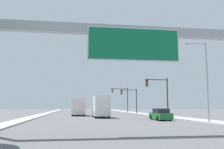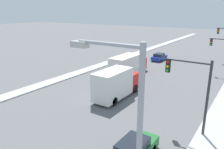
{
  "view_description": "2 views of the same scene",
  "coord_description": "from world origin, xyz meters",
  "px_view_note": "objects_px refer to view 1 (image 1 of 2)",
  "views": [
    {
      "loc": [
        -4.23,
        0.36,
        1.89
      ],
      "look_at": [
        0.0,
        28.6,
        5.47
      ],
      "focal_mm": 40.0,
      "sensor_mm": 36.0,
      "label": 1
    },
    {
      "loc": [
        12.89,
        20.85,
        9.82
      ],
      "look_at": [
        0.31,
        39.51,
        3.19
      ],
      "focal_mm": 35.0,
      "sensor_mm": 36.0,
      "label": 2
    }
  ],
  "objects_px": {
    "traffic_light_far_intersection": "(122,96)",
    "street_lamp_right": "(204,75)",
    "truck_box_primary": "(101,107)",
    "truck_box_secondary": "(78,107)",
    "traffic_light_near_intersection": "(160,91)",
    "traffic_light_mid_block": "(131,97)",
    "car_far_right": "(161,115)",
    "sign_gantry": "(133,45)",
    "car_near_left": "(77,111)"
  },
  "relations": [
    {
      "from": "sign_gantry",
      "to": "car_far_right",
      "type": "distance_m",
      "value": 16.87
    },
    {
      "from": "car_far_right",
      "to": "traffic_light_mid_block",
      "type": "relative_size",
      "value": 0.77
    },
    {
      "from": "car_near_left",
      "to": "traffic_light_mid_block",
      "type": "relative_size",
      "value": 0.72
    },
    {
      "from": "traffic_light_near_intersection",
      "to": "traffic_light_mid_block",
      "type": "xyz_separation_m",
      "value": [
        -0.15,
        20.0,
        -0.21
      ]
    },
    {
      "from": "traffic_light_mid_block",
      "to": "sign_gantry",
      "type": "bearing_deg",
      "value": -102.61
    },
    {
      "from": "sign_gantry",
      "to": "truck_box_primary",
      "type": "distance_m",
      "value": 23.33
    },
    {
      "from": "sign_gantry",
      "to": "traffic_light_near_intersection",
      "type": "relative_size",
      "value": 3.25
    },
    {
      "from": "sign_gantry",
      "to": "truck_box_primary",
      "type": "relative_size",
      "value": 2.88
    },
    {
      "from": "car_far_right",
      "to": "street_lamp_right",
      "type": "height_order",
      "value": "street_lamp_right"
    },
    {
      "from": "street_lamp_right",
      "to": "truck_box_primary",
      "type": "bearing_deg",
      "value": 124.33
    },
    {
      "from": "traffic_light_far_intersection",
      "to": "car_far_right",
      "type": "bearing_deg",
      "value": -92.92
    },
    {
      "from": "truck_box_secondary",
      "to": "traffic_light_near_intersection",
      "type": "xyz_separation_m",
      "value": [
        12.62,
        -11.6,
        2.54
      ]
    },
    {
      "from": "traffic_light_mid_block",
      "to": "street_lamp_right",
      "type": "relative_size",
      "value": 0.65
    },
    {
      "from": "car_far_right",
      "to": "street_lamp_right",
      "type": "bearing_deg",
      "value": -63.57
    },
    {
      "from": "street_lamp_right",
      "to": "car_near_left",
      "type": "bearing_deg",
      "value": 110.48
    },
    {
      "from": "car_near_left",
      "to": "sign_gantry",
      "type": "bearing_deg",
      "value": -85.49
    },
    {
      "from": "traffic_light_far_intersection",
      "to": "traffic_light_near_intersection",
      "type": "bearing_deg",
      "value": -89.44
    },
    {
      "from": "sign_gantry",
      "to": "street_lamp_right",
      "type": "distance_m",
      "value": 12.98
    },
    {
      "from": "truck_box_primary",
      "to": "traffic_light_near_intersection",
      "type": "relative_size",
      "value": 1.13
    },
    {
      "from": "traffic_light_near_intersection",
      "to": "traffic_light_far_intersection",
      "type": "relative_size",
      "value": 0.92
    },
    {
      "from": "truck_box_primary",
      "to": "street_lamp_right",
      "type": "distance_m",
      "value": 18.15
    },
    {
      "from": "car_far_right",
      "to": "truck_box_primary",
      "type": "height_order",
      "value": "truck_box_primary"
    },
    {
      "from": "car_far_right",
      "to": "traffic_light_near_intersection",
      "type": "xyz_separation_m",
      "value": [
        2.12,
        5.8,
        3.45
      ]
    },
    {
      "from": "car_far_right",
      "to": "traffic_light_mid_block",
      "type": "bearing_deg",
      "value": 85.64
    },
    {
      "from": "traffic_light_mid_block",
      "to": "traffic_light_far_intersection",
      "type": "bearing_deg",
      "value": 90.82
    },
    {
      "from": "street_lamp_right",
      "to": "traffic_light_far_intersection",
      "type": "bearing_deg",
      "value": 91.66
    },
    {
      "from": "traffic_light_mid_block",
      "to": "traffic_light_far_intersection",
      "type": "distance_m",
      "value": 10.02
    },
    {
      "from": "truck_box_primary",
      "to": "street_lamp_right",
      "type": "xyz_separation_m",
      "value": [
        10.04,
        -14.7,
        3.57
      ]
    },
    {
      "from": "truck_box_secondary",
      "to": "traffic_light_mid_block",
      "type": "height_order",
      "value": "traffic_light_mid_block"
    },
    {
      "from": "sign_gantry",
      "to": "traffic_light_far_intersection",
      "type": "height_order",
      "value": "sign_gantry"
    },
    {
      "from": "truck_box_primary",
      "to": "street_lamp_right",
      "type": "relative_size",
      "value": 0.79
    },
    {
      "from": "truck_box_primary",
      "to": "truck_box_secondary",
      "type": "height_order",
      "value": "truck_box_primary"
    },
    {
      "from": "car_near_left",
      "to": "traffic_light_far_intersection",
      "type": "bearing_deg",
      "value": 24.68
    },
    {
      "from": "car_far_right",
      "to": "truck_box_primary",
      "type": "relative_size",
      "value": 0.64
    },
    {
      "from": "truck_box_secondary",
      "to": "street_lamp_right",
      "type": "height_order",
      "value": "street_lamp_right"
    },
    {
      "from": "truck_box_secondary",
      "to": "traffic_light_near_intersection",
      "type": "height_order",
      "value": "traffic_light_near_intersection"
    },
    {
      "from": "truck_box_secondary",
      "to": "street_lamp_right",
      "type": "relative_size",
      "value": 0.9
    },
    {
      "from": "car_far_right",
      "to": "traffic_light_near_intersection",
      "type": "relative_size",
      "value": 0.72
    },
    {
      "from": "sign_gantry",
      "to": "street_lamp_right",
      "type": "height_order",
      "value": "street_lamp_right"
    },
    {
      "from": "car_near_left",
      "to": "truck_box_secondary",
      "type": "bearing_deg",
      "value": -90.0
    },
    {
      "from": "truck_box_primary",
      "to": "traffic_light_far_intersection",
      "type": "height_order",
      "value": "traffic_light_far_intersection"
    },
    {
      "from": "traffic_light_mid_block",
      "to": "truck_box_primary",
      "type": "bearing_deg",
      "value": -117.52
    },
    {
      "from": "car_near_left",
      "to": "street_lamp_right",
      "type": "xyz_separation_m",
      "value": [
        13.54,
        -36.24,
        4.6
      ]
    },
    {
      "from": "traffic_light_far_intersection",
      "to": "street_lamp_right",
      "type": "xyz_separation_m",
      "value": [
        1.21,
        -41.91,
        0.71
      ]
    },
    {
      "from": "traffic_light_near_intersection",
      "to": "traffic_light_far_intersection",
      "type": "distance_m",
      "value": 30.0
    },
    {
      "from": "traffic_light_near_intersection",
      "to": "traffic_light_far_intersection",
      "type": "bearing_deg",
      "value": 90.56
    },
    {
      "from": "truck_box_secondary",
      "to": "traffic_light_mid_block",
      "type": "relative_size",
      "value": 1.38
    },
    {
      "from": "sign_gantry",
      "to": "truck_box_secondary",
      "type": "bearing_deg",
      "value": 96.31
    },
    {
      "from": "traffic_light_near_intersection",
      "to": "traffic_light_mid_block",
      "type": "bearing_deg",
      "value": 90.44
    },
    {
      "from": "car_far_right",
      "to": "traffic_light_near_intersection",
      "type": "bearing_deg",
      "value": 69.91
    }
  ]
}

